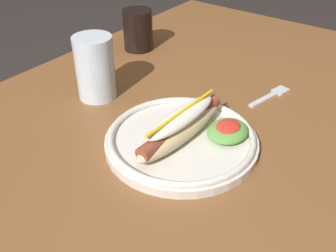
{
  "coord_description": "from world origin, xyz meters",
  "views": [
    {
      "loc": [
        -0.53,
        -0.39,
        1.17
      ],
      "look_at": [
        -0.06,
        -0.04,
        0.77
      ],
      "focal_mm": 41.85,
      "sensor_mm": 36.0,
      "label": 1
    }
  ],
  "objects_px": {
    "hot_dog_plate": "(184,136)",
    "fork": "(272,95)",
    "water_cup": "(95,68)",
    "soda_cup": "(138,30)"
  },
  "relations": [
    {
      "from": "hot_dog_plate",
      "to": "fork",
      "type": "distance_m",
      "value": 0.27
    },
    {
      "from": "fork",
      "to": "water_cup",
      "type": "bearing_deg",
      "value": 139.29
    },
    {
      "from": "hot_dog_plate",
      "to": "water_cup",
      "type": "relative_size",
      "value": 2.03
    },
    {
      "from": "hot_dog_plate",
      "to": "soda_cup",
      "type": "distance_m",
      "value": 0.45
    },
    {
      "from": "water_cup",
      "to": "hot_dog_plate",
      "type": "bearing_deg",
      "value": -97.83
    },
    {
      "from": "hot_dog_plate",
      "to": "water_cup",
      "type": "distance_m",
      "value": 0.26
    },
    {
      "from": "soda_cup",
      "to": "fork",
      "type": "bearing_deg",
      "value": -93.46
    },
    {
      "from": "soda_cup",
      "to": "water_cup",
      "type": "distance_m",
      "value": 0.27
    },
    {
      "from": "fork",
      "to": "water_cup",
      "type": "xyz_separation_m",
      "value": [
        -0.23,
        0.31,
        0.07
      ]
    },
    {
      "from": "hot_dog_plate",
      "to": "fork",
      "type": "xyz_separation_m",
      "value": [
        0.26,
        -0.05,
        -0.02
      ]
    }
  ]
}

